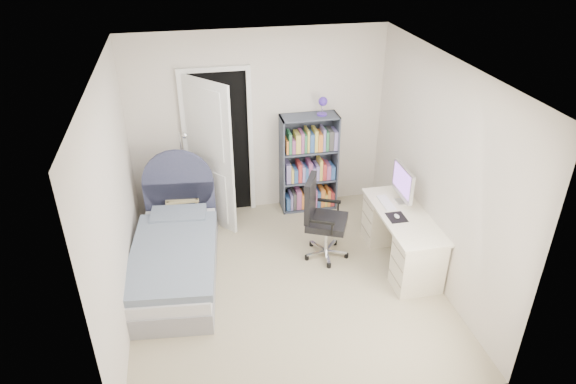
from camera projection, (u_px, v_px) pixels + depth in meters
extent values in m
cube|color=gray|center=(286.00, 285.00, 5.91)|extent=(3.40, 3.60, 0.05)
cube|color=white|center=(285.00, 65.00, 4.66)|extent=(3.40, 3.60, 0.05)
cube|color=beige|center=(258.00, 123.00, 6.84)|extent=(3.40, 0.05, 2.50)
cube|color=beige|center=(335.00, 306.00, 3.72)|extent=(3.40, 0.05, 2.50)
cube|color=beige|center=(112.00, 205.00, 4.98)|extent=(0.05, 3.60, 2.50)
cube|color=beige|center=(440.00, 172.00, 5.59)|extent=(0.05, 3.60, 2.50)
cube|color=black|center=(219.00, 145.00, 6.84)|extent=(0.80, 0.01, 2.00)
cube|color=white|center=(186.00, 148.00, 6.75)|extent=(0.06, 0.06, 2.00)
cube|color=white|center=(251.00, 143.00, 6.90)|extent=(0.06, 0.06, 2.00)
cube|color=white|center=(213.00, 69.00, 6.32)|extent=(0.92, 0.06, 0.06)
cube|color=white|center=(210.00, 156.00, 6.53)|extent=(0.55, 0.64, 2.00)
cube|color=gray|center=(176.00, 270.00, 5.90)|extent=(1.08, 1.96, 0.24)
cube|color=silver|center=(175.00, 257.00, 5.81)|extent=(1.06, 1.92, 0.15)
cube|color=slate|center=(173.00, 254.00, 5.67)|extent=(1.09, 1.68, 0.09)
cube|color=slate|center=(179.00, 216.00, 6.33)|extent=(0.70, 0.44, 0.11)
cube|color=#373A56|center=(181.00, 208.00, 6.63)|extent=(0.89, 0.15, 0.75)
cylinder|color=#373A56|center=(178.00, 182.00, 6.44)|extent=(0.89, 0.15, 0.89)
cylinder|color=tan|center=(170.00, 220.00, 6.60)|extent=(0.04, 0.04, 0.52)
cylinder|color=tan|center=(170.00, 206.00, 6.90)|extent=(0.04, 0.04, 0.52)
cylinder|color=tan|center=(198.00, 217.00, 6.66)|extent=(0.04, 0.04, 0.52)
cylinder|color=tan|center=(197.00, 203.00, 6.97)|extent=(0.04, 0.04, 0.52)
cube|color=tan|center=(182.00, 195.00, 6.66)|extent=(0.42, 0.42, 0.03)
cube|color=tan|center=(184.00, 216.00, 6.82)|extent=(0.38, 0.38, 0.02)
cube|color=#B24C33|center=(178.00, 193.00, 6.64)|extent=(0.17, 0.23, 0.03)
cube|color=#3F598C|center=(177.00, 191.00, 6.62)|extent=(0.16, 0.22, 0.03)
cube|color=#D8CC7F|center=(177.00, 189.00, 6.61)|extent=(0.15, 0.21, 0.03)
cylinder|color=silver|center=(190.00, 226.00, 6.91)|extent=(0.20, 0.20, 0.02)
cylinder|color=silver|center=(185.00, 182.00, 6.58)|extent=(0.02, 0.02, 1.37)
sphere|color=silver|center=(185.00, 135.00, 6.24)|extent=(0.08, 0.08, 0.08)
cube|color=#3E4555|center=(282.00, 165.00, 7.00)|extent=(0.02, 0.33, 1.38)
cube|color=#3E4555|center=(335.00, 161.00, 7.14)|extent=(0.02, 0.33, 1.38)
cube|color=#3E4555|center=(310.00, 117.00, 6.74)|extent=(0.77, 0.33, 0.02)
cube|color=#3E4555|center=(308.00, 205.00, 7.40)|extent=(0.77, 0.33, 0.02)
cube|color=#3E4555|center=(306.00, 158.00, 7.21)|extent=(0.77, 0.01, 1.38)
cube|color=#3E4555|center=(308.00, 179.00, 7.19)|extent=(0.73, 0.31, 0.02)
cube|color=#3E4555|center=(309.00, 150.00, 6.98)|extent=(0.73, 0.31, 0.02)
cylinder|color=#4728AF|center=(322.00, 114.00, 6.76)|extent=(0.13, 0.13, 0.02)
cylinder|color=silver|center=(322.00, 108.00, 6.72)|extent=(0.02, 0.02, 0.18)
sphere|color=#4728AF|center=(323.00, 101.00, 6.64)|extent=(0.12, 0.12, 0.12)
cube|color=#335999|center=(287.00, 201.00, 7.28)|extent=(0.05, 0.23, 0.18)
cube|color=#7F72B2|center=(290.00, 200.00, 7.27)|extent=(0.03, 0.23, 0.23)
cube|color=#3F3F3F|center=(293.00, 199.00, 7.28)|extent=(0.04, 0.23, 0.24)
cube|color=#994C7F|center=(298.00, 197.00, 7.28)|extent=(0.07, 0.23, 0.28)
cube|color=orange|center=(301.00, 199.00, 7.30)|extent=(0.03, 0.23, 0.22)
cube|color=#3F3F3F|center=(305.00, 197.00, 7.30)|extent=(0.04, 0.23, 0.25)
cube|color=#994C7F|center=(309.00, 198.00, 7.32)|extent=(0.06, 0.23, 0.21)
cube|color=#994C7F|center=(313.00, 196.00, 7.32)|extent=(0.06, 0.23, 0.28)
cube|color=#335999|center=(317.00, 197.00, 7.34)|extent=(0.05, 0.23, 0.23)
cube|color=orange|center=(321.00, 195.00, 7.34)|extent=(0.05, 0.23, 0.27)
cube|color=#D8BF4C|center=(324.00, 197.00, 7.37)|extent=(0.03, 0.23, 0.18)
cube|color=orange|center=(327.00, 195.00, 7.37)|extent=(0.04, 0.23, 0.24)
cube|color=#B23333|center=(331.00, 196.00, 7.39)|extent=(0.05, 0.23, 0.20)
cube|color=#7F72B2|center=(287.00, 172.00, 7.04)|extent=(0.06, 0.23, 0.27)
cube|color=#D8BF4C|center=(291.00, 173.00, 7.07)|extent=(0.03, 0.23, 0.20)
cube|color=#335999|center=(295.00, 173.00, 7.08)|extent=(0.05, 0.23, 0.19)
cube|color=#B23333|center=(299.00, 171.00, 7.07)|extent=(0.05, 0.23, 0.27)
cube|color=#7F72B2|center=(302.00, 172.00, 7.09)|extent=(0.04, 0.23, 0.22)
cube|color=#335999|center=(305.00, 172.00, 7.11)|extent=(0.04, 0.23, 0.20)
cube|color=#994C7F|center=(309.00, 170.00, 7.10)|extent=(0.05, 0.23, 0.27)
cube|color=#7F72B2|center=(313.00, 172.00, 7.13)|extent=(0.04, 0.23, 0.19)
cube|color=#7F72B2|center=(316.00, 171.00, 7.13)|extent=(0.04, 0.23, 0.22)
cube|color=#D8BF4C|center=(319.00, 168.00, 7.12)|extent=(0.04, 0.23, 0.30)
cube|color=#B23333|center=(323.00, 169.00, 7.14)|extent=(0.05, 0.23, 0.24)
cube|color=#994C7F|center=(327.00, 170.00, 7.16)|extent=(0.06, 0.23, 0.21)
cube|color=#335999|center=(331.00, 170.00, 7.18)|extent=(0.06, 0.23, 0.19)
cube|color=orange|center=(286.00, 145.00, 6.85)|extent=(0.03, 0.23, 0.19)
cube|color=#337F4C|center=(289.00, 142.00, 6.83)|extent=(0.04, 0.23, 0.28)
cube|color=#994C7F|center=(292.00, 145.00, 6.86)|extent=(0.04, 0.23, 0.19)
cube|color=#D8BF4C|center=(297.00, 142.00, 6.85)|extent=(0.06, 0.23, 0.26)
cube|color=#994C7F|center=(301.00, 141.00, 6.86)|extent=(0.04, 0.23, 0.28)
cube|color=#337F4C|center=(304.00, 141.00, 6.87)|extent=(0.03, 0.23, 0.25)
cube|color=#D8BF4C|center=(307.00, 139.00, 6.87)|extent=(0.03, 0.23, 0.31)
cube|color=#335999|center=(310.00, 141.00, 6.89)|extent=(0.06, 0.23, 0.25)
cube|color=#D8BF4C|center=(315.00, 139.00, 6.89)|extent=(0.04, 0.23, 0.30)
cube|color=orange|center=(319.00, 140.00, 6.91)|extent=(0.06, 0.23, 0.24)
cube|color=#7F72B2|center=(323.00, 138.00, 6.91)|extent=(0.03, 0.23, 0.31)
cube|color=#337F4C|center=(325.00, 139.00, 6.92)|extent=(0.04, 0.23, 0.27)
cube|color=#3F3F3F|center=(329.00, 138.00, 6.93)|extent=(0.06, 0.23, 0.28)
cube|color=#7F72B2|center=(334.00, 139.00, 6.95)|extent=(0.05, 0.23, 0.26)
cube|color=beige|center=(404.00, 215.00, 5.93)|extent=(0.55, 1.38, 0.03)
cube|color=beige|center=(418.00, 264.00, 5.68)|extent=(0.51, 0.37, 0.64)
cube|color=beige|center=(386.00, 218.00, 6.51)|extent=(0.51, 0.37, 0.64)
cube|color=silver|center=(402.00, 201.00, 6.17)|extent=(0.15, 0.15, 0.01)
cube|color=silver|center=(405.00, 194.00, 6.13)|extent=(0.03, 0.06, 0.20)
cube|color=silver|center=(403.00, 182.00, 6.04)|extent=(0.04, 0.52, 0.37)
cube|color=#8E52C8|center=(402.00, 180.00, 6.03)|extent=(0.00, 0.46, 0.30)
cube|color=white|center=(386.00, 203.00, 6.14)|extent=(0.12, 0.37, 0.02)
cube|color=black|center=(397.00, 217.00, 5.86)|extent=(0.20, 0.24, 0.00)
ellipsoid|color=white|center=(397.00, 216.00, 5.86)|extent=(0.06, 0.09, 0.03)
cube|color=silver|center=(336.00, 252.00, 6.32)|extent=(0.26, 0.15, 0.02)
cylinder|color=black|center=(346.00, 255.00, 6.31)|extent=(0.07, 0.07, 0.06)
cube|color=silver|center=(330.00, 246.00, 6.44)|extent=(0.21, 0.22, 0.02)
cylinder|color=black|center=(335.00, 242.00, 6.55)|extent=(0.07, 0.07, 0.06)
cube|color=silver|center=(319.00, 246.00, 6.43)|extent=(0.16, 0.25, 0.02)
cylinder|color=black|center=(311.00, 244.00, 6.53)|extent=(0.07, 0.07, 0.06)
cube|color=silver|center=(316.00, 253.00, 6.30)|extent=(0.27, 0.09, 0.02)
cylinder|color=black|center=(307.00, 258.00, 6.27)|extent=(0.07, 0.07, 0.06)
cube|color=silver|center=(327.00, 257.00, 6.23)|extent=(0.07, 0.27, 0.02)
cylinder|color=black|center=(329.00, 265.00, 6.14)|extent=(0.07, 0.07, 0.06)
cylinder|color=silver|center=(326.00, 237.00, 6.25)|extent=(0.06, 0.06, 0.40)
cube|color=black|center=(327.00, 222.00, 6.14)|extent=(0.61, 0.61, 0.09)
cube|color=black|center=(310.00, 198.00, 6.03)|extent=(0.24, 0.41, 0.53)
cube|color=black|center=(322.00, 222.00, 5.86)|extent=(0.28, 0.15, 0.03)
cube|color=black|center=(329.00, 201.00, 6.28)|extent=(0.28, 0.15, 0.03)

